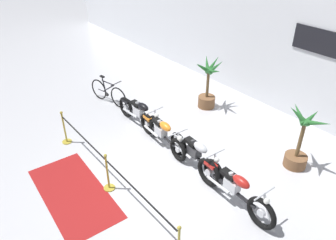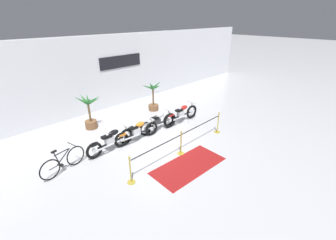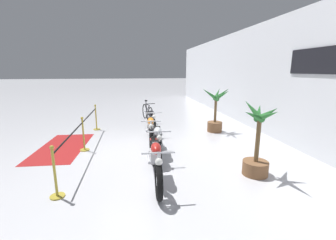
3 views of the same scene
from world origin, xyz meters
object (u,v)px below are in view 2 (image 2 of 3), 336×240
(motorcycle_silver_2, at_px, (158,122))
(bicycle, at_px, (63,162))
(motorcycle_black_0, at_px, (111,141))
(stanchion_far_left, at_px, (162,150))
(potted_palm_right_of_row, at_px, (90,113))
(floor_banner, at_px, (189,166))
(potted_palm_left_of_row, at_px, (153,99))
(stanchion_mid_left, at_px, (181,146))
(motorcycle_orange_1, at_px, (137,132))
(stanchion_mid_right, at_px, (218,126))
(motorcycle_red_3, at_px, (181,114))

(motorcycle_silver_2, xyz_separation_m, bicycle, (-4.55, 0.02, -0.06))
(motorcycle_black_0, bearing_deg, stanchion_far_left, -69.66)
(motorcycle_black_0, distance_m, potted_palm_right_of_row, 2.57)
(motorcycle_black_0, distance_m, floor_banner, 3.34)
(motorcycle_black_0, height_order, potted_palm_right_of_row, potted_palm_right_of_row)
(motorcycle_silver_2, relative_size, potted_palm_left_of_row, 1.18)
(potted_palm_left_of_row, xyz_separation_m, floor_banner, (-2.73, -5.08, -0.69))
(motorcycle_black_0, height_order, stanchion_mid_left, stanchion_mid_left)
(motorcycle_orange_1, bearing_deg, stanchion_mid_left, -74.34)
(motorcycle_orange_1, distance_m, stanchion_mid_right, 3.84)
(motorcycle_red_3, bearing_deg, stanchion_mid_left, -138.37)
(bicycle, xyz_separation_m, stanchion_mid_left, (3.82, -2.20, -0.04))
(motorcycle_red_3, relative_size, stanchion_mid_left, 2.26)
(bicycle, xyz_separation_m, stanchion_mid_right, (6.46, -2.20, -0.04))
(motorcycle_silver_2, relative_size, stanchion_mid_right, 2.01)
(motorcycle_orange_1, distance_m, bicycle, 3.24)
(stanchion_mid_left, height_order, stanchion_mid_right, same)
(floor_banner, bearing_deg, stanchion_mid_left, 65.33)
(stanchion_mid_left, bearing_deg, stanchion_mid_right, 0.00)
(floor_banner, bearing_deg, motorcycle_silver_2, 71.95)
(motorcycle_red_3, distance_m, floor_banner, 3.81)
(motorcycle_orange_1, relative_size, stanchion_mid_left, 2.15)
(floor_banner, bearing_deg, motorcycle_black_0, 119.02)
(motorcycle_red_3, bearing_deg, bicycle, 177.82)
(floor_banner, bearing_deg, stanchion_mid_right, 16.98)
(motorcycle_red_3, height_order, potted_palm_left_of_row, potted_palm_left_of_row)
(motorcycle_orange_1, bearing_deg, bicycle, 178.09)
(motorcycle_orange_1, height_order, stanchion_mid_left, stanchion_mid_left)
(floor_banner, bearing_deg, potted_palm_right_of_row, 103.67)
(motorcycle_silver_2, distance_m, stanchion_mid_left, 2.30)
(potted_palm_left_of_row, bearing_deg, bicycle, -161.03)
(bicycle, relative_size, stanchion_far_left, 0.33)
(motorcycle_silver_2, bearing_deg, motorcycle_orange_1, -176.24)
(motorcycle_silver_2, bearing_deg, motorcycle_black_0, 179.34)
(motorcycle_black_0, distance_m, motorcycle_orange_1, 1.27)
(motorcycle_black_0, relative_size, motorcycle_silver_2, 1.06)
(stanchion_mid_left, bearing_deg, potted_palm_right_of_row, 106.96)
(motorcycle_black_0, distance_m, stanchion_far_left, 2.37)
(stanchion_far_left, xyz_separation_m, stanchion_mid_left, (1.03, -0.00, -0.30))
(potted_palm_left_of_row, height_order, stanchion_far_left, potted_palm_left_of_row)
(stanchion_far_left, height_order, stanchion_mid_left, same)
(motorcycle_black_0, relative_size, motorcycle_orange_1, 0.99)
(stanchion_mid_right, relative_size, floor_banner, 0.37)
(bicycle, relative_size, stanchion_mid_right, 1.65)
(potted_palm_right_of_row, height_order, stanchion_mid_right, potted_palm_right_of_row)
(motorcycle_silver_2, height_order, motorcycle_red_3, motorcycle_red_3)
(motorcycle_silver_2, height_order, stanchion_mid_left, stanchion_mid_left)
(stanchion_mid_left, bearing_deg, floor_banner, -117.56)
(bicycle, distance_m, stanchion_mid_right, 6.82)
(stanchion_mid_right, bearing_deg, stanchion_mid_left, 180.00)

